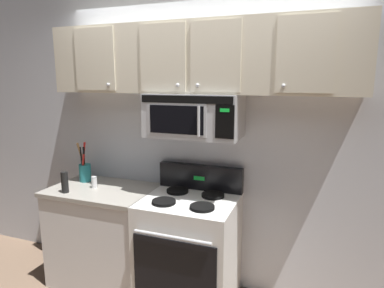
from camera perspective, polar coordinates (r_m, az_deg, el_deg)
The scene contains 8 objects.
back_wall at distance 2.95m, azimuth 2.02°, elevation 1.05°, with size 5.20×0.10×2.70m, color silver.
stove_range at distance 2.92m, azimuth -0.47°, elevation -17.50°, with size 0.76×0.69×1.12m.
over_range_microwave at distance 2.69m, azimuth 0.37°, elevation 4.91°, with size 0.76×0.43×0.35m.
upper_cabinets at distance 2.70m, azimuth 0.62°, elevation 14.50°, with size 2.50×0.36×0.55m.
counter_segment at distance 3.29m, azimuth -14.72°, elevation -14.72°, with size 0.93×0.65×0.90m.
utensil_crock_teal at distance 3.34m, azimuth -17.95°, elevation -4.32°, with size 0.12×0.11×0.39m.
salt_shaker at distance 3.14m, azimuth -16.46°, elevation -6.30°, with size 0.05×0.05×0.10m.
pepper_mill at distance 3.07m, azimuth -21.02°, elevation -6.14°, with size 0.06×0.06×0.19m, color black.
Camera 1 is at (0.91, -1.97, 1.87)m, focal length 31.05 mm.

